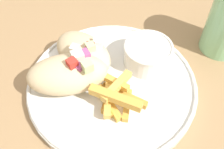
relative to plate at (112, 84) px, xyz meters
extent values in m
cube|color=#9E7A51|center=(-0.02, 0.03, -0.03)|extent=(1.60, 1.60, 0.04)
cylinder|color=white|center=(0.00, 0.00, 0.00)|extent=(0.28, 0.28, 0.01)
torus|color=white|center=(0.00, 0.00, 0.01)|extent=(0.28, 0.28, 0.01)
ellipsoid|color=beige|center=(-0.06, -0.04, 0.03)|extent=(0.15, 0.13, 0.06)
cube|color=#B7D693|center=(-0.02, -0.03, 0.06)|extent=(0.02, 0.02, 0.01)
cube|color=red|center=(-0.05, -0.04, 0.06)|extent=(0.02, 0.02, 0.01)
cube|color=silver|center=(-0.05, -0.02, 0.06)|extent=(0.02, 0.02, 0.02)
cube|color=#A34C84|center=(-0.04, -0.03, 0.05)|extent=(0.01, 0.01, 0.01)
ellipsoid|color=beige|center=(-0.07, 0.02, 0.03)|extent=(0.13, 0.11, 0.05)
cube|color=white|center=(-0.04, 0.03, 0.05)|extent=(0.02, 0.02, 0.02)
cube|color=silver|center=(-0.07, 0.00, 0.05)|extent=(0.02, 0.02, 0.01)
cube|color=#A34C84|center=(-0.05, -0.01, 0.05)|extent=(0.02, 0.02, 0.02)
cube|color=red|center=(-0.05, 0.02, 0.05)|extent=(0.02, 0.02, 0.01)
cube|color=#B7D693|center=(-0.05, 0.01, 0.05)|extent=(0.02, 0.02, 0.01)
cube|color=gold|center=(0.03, -0.02, 0.01)|extent=(0.08, 0.01, 0.01)
cube|color=gold|center=(0.01, -0.03, 0.01)|extent=(0.02, 0.06, 0.01)
cube|color=gold|center=(0.02, -0.04, 0.01)|extent=(0.06, 0.05, 0.01)
cube|color=gold|center=(0.01, -0.04, 0.01)|extent=(0.04, 0.05, 0.01)
cube|color=gold|center=(0.04, -0.03, 0.01)|extent=(0.03, 0.06, 0.01)
cube|color=#E5B251|center=(0.01, -0.04, 0.02)|extent=(0.04, 0.07, 0.01)
cube|color=gold|center=(0.03, -0.05, 0.04)|extent=(0.08, 0.02, 0.01)
cube|color=#E5B251|center=(0.02, -0.02, 0.03)|extent=(0.02, 0.07, 0.01)
cube|color=gold|center=(0.00, -0.01, 0.03)|extent=(0.08, 0.02, 0.01)
cylinder|color=white|center=(0.03, 0.07, 0.02)|extent=(0.08, 0.08, 0.04)
cylinder|color=beige|center=(0.03, 0.07, 0.04)|extent=(0.07, 0.07, 0.01)
torus|color=white|center=(0.03, 0.07, 0.04)|extent=(0.08, 0.08, 0.00)
camera|label=1|loc=(0.12, -0.24, 0.35)|focal=42.00mm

